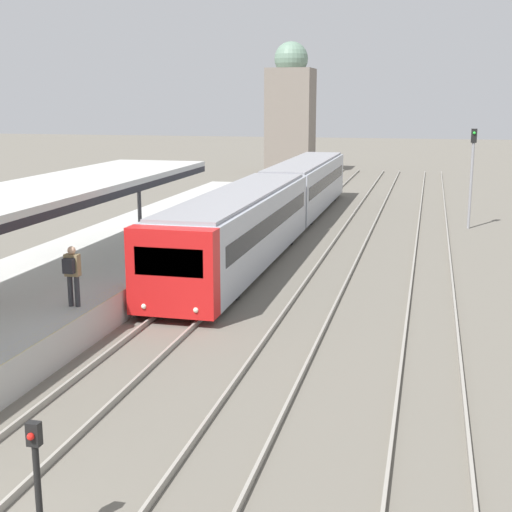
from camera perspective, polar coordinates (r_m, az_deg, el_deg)
person_on_platform at (r=19.74m, az=-14.51°, el=-1.19°), size 0.40×0.40×1.66m
train_near at (r=34.99m, az=1.80°, el=4.45°), size 2.70×30.37×2.99m
signal_post_near at (r=11.30m, az=-17.16°, el=-16.04°), size 0.20×0.22×1.95m
signal_mast_far at (r=37.96m, az=16.90°, el=6.87°), size 0.28×0.29×5.08m
distant_domed_building at (r=65.51m, az=2.79°, el=11.46°), size 4.00×4.00×11.57m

